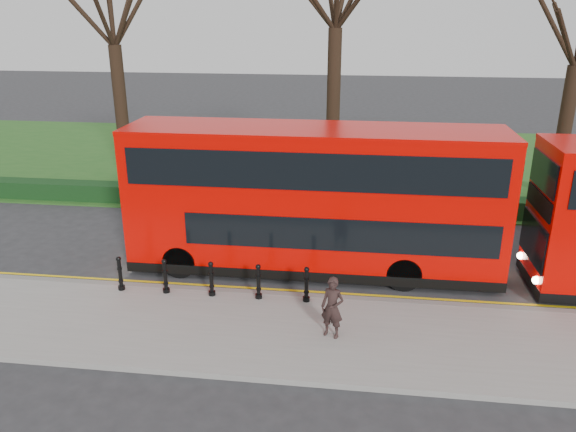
# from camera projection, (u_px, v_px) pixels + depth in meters

# --- Properties ---
(ground) EXTENTS (120.00, 120.00, 0.00)m
(ground) POSITION_uv_depth(u_px,v_px,m) (248.00, 280.00, 17.39)
(ground) COLOR #28282B
(ground) RESTS_ON ground
(pavement) EXTENTS (60.00, 4.00, 0.15)m
(pavement) POSITION_uv_depth(u_px,v_px,m) (226.00, 329.00, 14.57)
(pavement) COLOR gray
(pavement) RESTS_ON ground
(kerb) EXTENTS (60.00, 0.25, 0.16)m
(kerb) POSITION_uv_depth(u_px,v_px,m) (242.00, 293.00, 16.43)
(kerb) COLOR slate
(kerb) RESTS_ON ground
(grass_verge) EXTENTS (60.00, 18.00, 0.06)m
(grass_verge) POSITION_uv_depth(u_px,v_px,m) (300.00, 160.00, 31.35)
(grass_verge) COLOR #21511B
(grass_verge) RESTS_ON ground
(hedge) EXTENTS (60.00, 0.90, 0.80)m
(hedge) POSITION_uv_depth(u_px,v_px,m) (279.00, 199.00, 23.59)
(hedge) COLOR black
(hedge) RESTS_ON ground
(yellow_line_outer) EXTENTS (60.00, 0.10, 0.01)m
(yellow_line_outer) POSITION_uv_depth(u_px,v_px,m) (244.00, 291.00, 16.74)
(yellow_line_outer) COLOR yellow
(yellow_line_outer) RESTS_ON ground
(yellow_line_inner) EXTENTS (60.00, 0.10, 0.01)m
(yellow_line_inner) POSITION_uv_depth(u_px,v_px,m) (245.00, 288.00, 16.92)
(yellow_line_inner) COLOR yellow
(yellow_line_inner) RESTS_ON ground
(bollard_row) EXTENTS (5.61, 0.15, 1.00)m
(bollard_row) POSITION_uv_depth(u_px,v_px,m) (211.00, 279.00, 16.00)
(bollard_row) COLOR black
(bollard_row) RESTS_ON pavement
(bus_lead) EXTENTS (11.52, 2.64, 4.58)m
(bus_lead) POSITION_uv_depth(u_px,v_px,m) (314.00, 201.00, 17.43)
(bus_lead) COLOR #D20400
(bus_lead) RESTS_ON ground
(pedestrian) EXTENTS (0.68, 0.55, 1.60)m
(pedestrian) POSITION_uv_depth(u_px,v_px,m) (332.00, 308.00, 13.87)
(pedestrian) COLOR black
(pedestrian) RESTS_ON pavement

